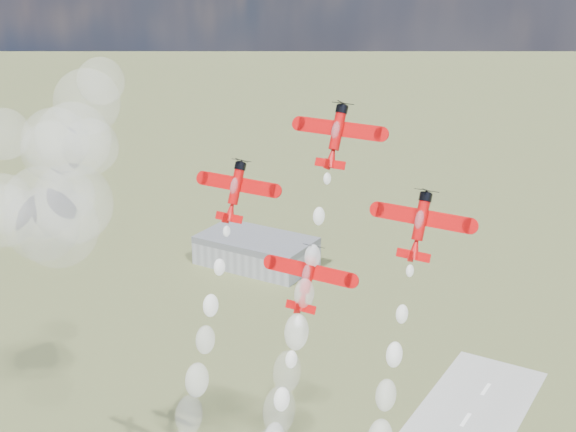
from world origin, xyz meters
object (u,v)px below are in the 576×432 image
(plane_left, at_px, (235,190))
(plane_right, at_px, (420,224))
(hangar, at_px, (256,251))
(plane_slot, at_px, (307,277))
(plane_lead, at_px, (337,134))

(plane_left, relative_size, plane_right, 1.00)
(hangar, height_order, plane_left, plane_left)
(plane_slot, bearing_deg, hangar, 124.85)
(plane_lead, bearing_deg, plane_left, -164.41)
(plane_slot, bearing_deg, plane_lead, 90.00)
(plane_right, bearing_deg, plane_slot, -164.41)
(hangar, distance_m, plane_lead, 237.12)
(hangar, distance_m, plane_left, 228.15)
(plane_lead, relative_size, plane_left, 1.00)
(plane_slot, bearing_deg, plane_left, 164.41)
(hangar, relative_size, plane_lead, 3.58)
(plane_slot, bearing_deg, plane_right, 15.59)
(plane_lead, bearing_deg, plane_slot, -90.00)
(plane_lead, xyz_separation_m, plane_left, (-15.68, -4.38, -10.06))
(hangar, bearing_deg, plane_slot, -55.15)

